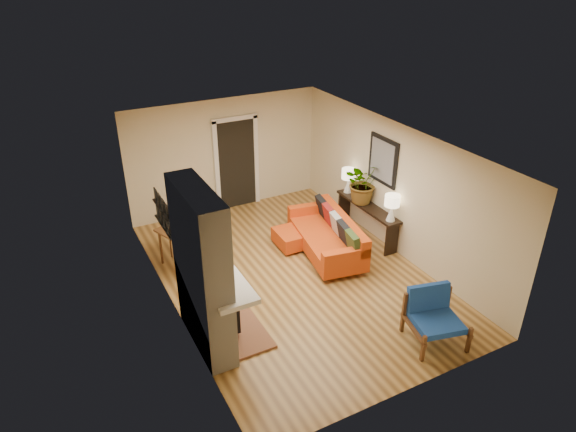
{
  "coord_description": "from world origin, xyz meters",
  "views": [
    {
      "loc": [
        -3.84,
        -7.08,
        5.43
      ],
      "look_at": [
        0.0,
        0.2,
        1.15
      ],
      "focal_mm": 32.0,
      "sensor_mm": 36.0,
      "label": 1
    }
  ],
  "objects_px": {
    "dining_table": "(188,237)",
    "console_table": "(367,212)",
    "blue_chair": "(433,313)",
    "lamp_far": "(348,178)",
    "ottoman": "(294,237)",
    "sofa": "(330,236)",
    "houseplant": "(363,182)",
    "lamp_near": "(392,205)"
  },
  "relations": [
    {
      "from": "lamp_far",
      "to": "houseplant",
      "type": "distance_m",
      "value": 0.56
    },
    {
      "from": "houseplant",
      "to": "console_table",
      "type": "bearing_deg",
      "value": -87.21
    },
    {
      "from": "dining_table",
      "to": "houseplant",
      "type": "distance_m",
      "value": 3.72
    },
    {
      "from": "ottoman",
      "to": "lamp_far",
      "type": "bearing_deg",
      "value": 14.64
    },
    {
      "from": "sofa",
      "to": "console_table",
      "type": "xyz_separation_m",
      "value": [
        1.03,
        0.19,
        0.21
      ]
    },
    {
      "from": "console_table",
      "to": "ottoman",
      "type": "bearing_deg",
      "value": 167.47
    },
    {
      "from": "ottoman",
      "to": "houseplant",
      "type": "height_order",
      "value": "houseplant"
    },
    {
      "from": "ottoman",
      "to": "lamp_far",
      "type": "relative_size",
      "value": 1.34
    },
    {
      "from": "lamp_near",
      "to": "houseplant",
      "type": "relative_size",
      "value": 0.61
    },
    {
      "from": "dining_table",
      "to": "lamp_near",
      "type": "distance_m",
      "value": 3.95
    },
    {
      "from": "dining_table",
      "to": "blue_chair",
      "type": "bearing_deg",
      "value": -54.89
    },
    {
      "from": "blue_chair",
      "to": "console_table",
      "type": "height_order",
      "value": "blue_chair"
    },
    {
      "from": "dining_table",
      "to": "console_table",
      "type": "xyz_separation_m",
      "value": [
        3.65,
        -0.68,
        -0.03
      ]
    },
    {
      "from": "ottoman",
      "to": "lamp_far",
      "type": "height_order",
      "value": "lamp_far"
    },
    {
      "from": "blue_chair",
      "to": "console_table",
      "type": "bearing_deg",
      "value": 72.53
    },
    {
      "from": "console_table",
      "to": "lamp_far",
      "type": "xyz_separation_m",
      "value": [
        0.0,
        0.75,
        0.49
      ]
    },
    {
      "from": "sofa",
      "to": "ottoman",
      "type": "height_order",
      "value": "sofa"
    },
    {
      "from": "ottoman",
      "to": "dining_table",
      "type": "distance_m",
      "value": 2.15
    },
    {
      "from": "sofa",
      "to": "ottoman",
      "type": "relative_size",
      "value": 3.13
    },
    {
      "from": "console_table",
      "to": "dining_table",
      "type": "bearing_deg",
      "value": 169.44
    },
    {
      "from": "blue_chair",
      "to": "ottoman",
      "type": "bearing_deg",
      "value": 99.48
    },
    {
      "from": "ottoman",
      "to": "console_table",
      "type": "height_order",
      "value": "console_table"
    },
    {
      "from": "sofa",
      "to": "houseplant",
      "type": "relative_size",
      "value": 2.54
    },
    {
      "from": "sofa",
      "to": "lamp_far",
      "type": "height_order",
      "value": "lamp_far"
    },
    {
      "from": "blue_chair",
      "to": "dining_table",
      "type": "height_order",
      "value": "dining_table"
    },
    {
      "from": "dining_table",
      "to": "lamp_far",
      "type": "bearing_deg",
      "value": 1.15
    },
    {
      "from": "dining_table",
      "to": "houseplant",
      "type": "xyz_separation_m",
      "value": [
        3.64,
        -0.48,
        0.57
      ]
    },
    {
      "from": "ottoman",
      "to": "lamp_near",
      "type": "distance_m",
      "value": 2.09
    },
    {
      "from": "houseplant",
      "to": "dining_table",
      "type": "bearing_deg",
      "value": 172.56
    },
    {
      "from": "dining_table",
      "to": "console_table",
      "type": "bearing_deg",
      "value": -10.56
    },
    {
      "from": "ottoman",
      "to": "dining_table",
      "type": "height_order",
      "value": "dining_table"
    },
    {
      "from": "sofa",
      "to": "lamp_far",
      "type": "bearing_deg",
      "value": 42.53
    },
    {
      "from": "lamp_near",
      "to": "console_table",
      "type": "bearing_deg",
      "value": 90.0
    },
    {
      "from": "houseplant",
      "to": "lamp_near",
      "type": "bearing_deg",
      "value": -89.4
    },
    {
      "from": "lamp_near",
      "to": "lamp_far",
      "type": "relative_size",
      "value": 1.0
    },
    {
      "from": "houseplant",
      "to": "sofa",
      "type": "bearing_deg",
      "value": -158.79
    },
    {
      "from": "sofa",
      "to": "blue_chair",
      "type": "distance_m",
      "value": 2.93
    },
    {
      "from": "ottoman",
      "to": "lamp_near",
      "type": "xyz_separation_m",
      "value": [
        1.56,
        -1.1,
        0.86
      ]
    },
    {
      "from": "console_table",
      "to": "lamp_near",
      "type": "height_order",
      "value": "lamp_near"
    },
    {
      "from": "dining_table",
      "to": "console_table",
      "type": "distance_m",
      "value": 3.71
    },
    {
      "from": "blue_chair",
      "to": "console_table",
      "type": "distance_m",
      "value": 3.27
    },
    {
      "from": "console_table",
      "to": "lamp_far",
      "type": "relative_size",
      "value": 3.43
    }
  ]
}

